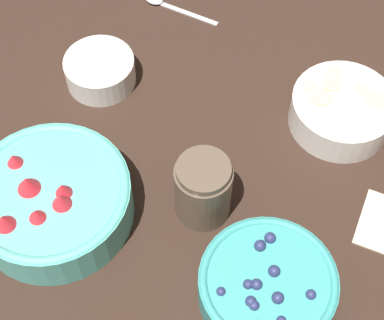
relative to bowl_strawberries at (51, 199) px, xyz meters
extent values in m
plane|color=black|center=(-0.17, -0.18, -0.04)|extent=(4.00, 4.00, 0.00)
cylinder|color=#56B7A8|center=(0.00, 0.00, -0.01)|extent=(0.22, 0.22, 0.06)
torus|color=#56B7A8|center=(0.00, 0.00, 0.02)|extent=(0.22, 0.22, 0.02)
cylinder|color=red|center=(0.00, 0.00, 0.01)|extent=(0.17, 0.17, 0.02)
cone|color=red|center=(0.06, -0.02, 0.03)|extent=(0.03, 0.03, 0.02)
cone|color=red|center=(0.03, 0.06, 0.03)|extent=(0.04, 0.04, 0.03)
cone|color=red|center=(-0.01, 0.04, 0.03)|extent=(0.04, 0.04, 0.02)
cone|color=red|center=(-0.02, 0.00, 0.03)|extent=(0.04, 0.04, 0.02)
cone|color=red|center=(0.02, 0.01, 0.03)|extent=(0.05, 0.05, 0.03)
cone|color=red|center=(-0.03, 0.01, 0.03)|extent=(0.04, 0.04, 0.03)
cylinder|color=teal|center=(-0.31, 0.01, -0.02)|extent=(0.17, 0.17, 0.05)
torus|color=teal|center=(-0.31, 0.01, 0.00)|extent=(0.17, 0.17, 0.01)
cylinder|color=navy|center=(-0.31, 0.01, 0.00)|extent=(0.14, 0.14, 0.01)
sphere|color=navy|center=(-0.28, 0.03, 0.01)|extent=(0.01, 0.01, 0.01)
sphere|color=navy|center=(-0.28, -0.03, 0.01)|extent=(0.01, 0.01, 0.01)
sphere|color=navy|center=(-0.28, -0.02, 0.01)|extent=(0.02, 0.02, 0.02)
sphere|color=navy|center=(-0.36, 0.02, 0.01)|extent=(0.01, 0.01, 0.01)
sphere|color=navy|center=(-0.31, 0.00, 0.01)|extent=(0.02, 0.02, 0.02)
sphere|color=navy|center=(-0.29, 0.03, 0.01)|extent=(0.01, 0.01, 0.01)
sphere|color=navy|center=(-0.29, -0.04, 0.01)|extent=(0.02, 0.02, 0.02)
sphere|color=navy|center=(-0.32, 0.03, 0.01)|extent=(0.02, 0.02, 0.02)
sphere|color=navy|center=(-0.30, 0.05, 0.01)|extent=(0.01, 0.01, 0.01)
sphere|color=navy|center=(-0.29, 0.05, 0.01)|extent=(0.01, 0.01, 0.01)
sphere|color=navy|center=(-0.26, 0.05, 0.01)|extent=(0.01, 0.01, 0.01)
cylinder|color=silver|center=(-0.33, -0.29, -0.01)|extent=(0.15, 0.15, 0.05)
torus|color=silver|center=(-0.33, -0.29, 0.01)|extent=(0.15, 0.15, 0.01)
cylinder|color=beige|center=(-0.33, -0.29, 0.00)|extent=(0.12, 0.12, 0.02)
cylinder|color=beige|center=(-0.38, -0.30, 0.01)|extent=(0.03, 0.03, 0.00)
cylinder|color=beige|center=(-0.30, -0.33, 0.01)|extent=(0.03, 0.03, 0.01)
cylinder|color=beige|center=(-0.30, -0.28, 0.01)|extent=(0.03, 0.03, 0.01)
cylinder|color=beige|center=(-0.31, -0.31, 0.01)|extent=(0.03, 0.03, 0.01)
cylinder|color=beige|center=(-0.31, -0.32, 0.01)|extent=(0.02, 0.02, 0.01)
cylinder|color=beige|center=(-0.28, -0.29, 0.01)|extent=(0.02, 0.02, 0.01)
cylinder|color=beige|center=(-0.35, -0.32, 0.01)|extent=(0.03, 0.03, 0.00)
cylinder|color=silver|center=(0.04, -0.24, -0.02)|extent=(0.11, 0.11, 0.05)
torus|color=silver|center=(0.04, -0.24, 0.00)|extent=(0.11, 0.11, 0.01)
cylinder|color=white|center=(0.04, -0.24, 0.00)|extent=(0.09, 0.09, 0.01)
ellipsoid|color=white|center=(0.04, -0.24, 0.00)|extent=(0.06, 0.06, 0.03)
cylinder|color=brown|center=(-0.19, -0.08, 0.01)|extent=(0.08, 0.08, 0.09)
cylinder|color=#3D2316|center=(-0.19, -0.08, 0.00)|extent=(0.06, 0.06, 0.07)
cylinder|color=brown|center=(-0.19, -0.08, 0.06)|extent=(0.07, 0.07, 0.01)
cube|color=silver|center=(-0.04, -0.42, -0.04)|extent=(0.11, 0.02, 0.01)
ellipsoid|color=silver|center=(0.03, -0.43, -0.03)|extent=(0.03, 0.03, 0.01)
camera|label=1|loc=(-0.32, 0.33, 0.75)|focal=60.00mm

